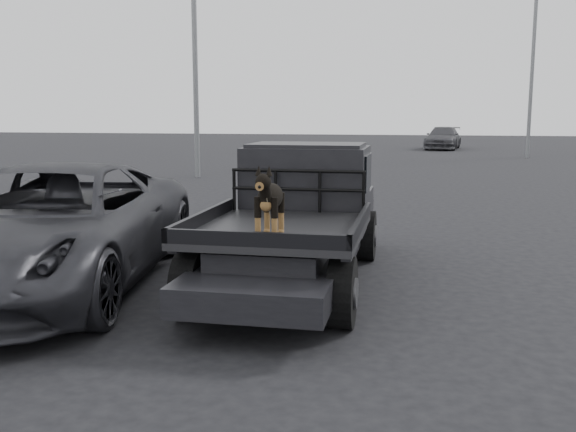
% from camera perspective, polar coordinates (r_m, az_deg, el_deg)
% --- Properties ---
extents(ground, '(120.00, 120.00, 0.00)m').
position_cam_1_polar(ground, '(6.71, -2.62, -10.31)').
color(ground, black).
rests_on(ground, ground).
extents(flatbed_ute, '(2.00, 5.40, 0.92)m').
position_cam_1_polar(flatbed_ute, '(8.49, 0.60, -2.89)').
color(flatbed_ute, black).
rests_on(flatbed_ute, ground).
extents(ute_cab, '(1.72, 1.30, 0.88)m').
position_cam_1_polar(ute_cab, '(9.28, 1.71, 3.76)').
color(ute_cab, black).
rests_on(ute_cab, flatbed_ute).
extents(headache_rack, '(1.80, 0.08, 0.55)m').
position_cam_1_polar(headache_rack, '(8.57, 0.86, 2.20)').
color(headache_rack, black).
rests_on(headache_rack, flatbed_ute).
extents(dog, '(0.32, 0.60, 0.74)m').
position_cam_1_polar(dog, '(6.85, -1.62, 1.24)').
color(dog, black).
rests_on(dog, flatbed_ute).
extents(parked_suv, '(3.45, 6.01, 1.58)m').
position_cam_1_polar(parked_suv, '(8.74, -20.39, -0.92)').
color(parked_suv, '#2D2E33').
rests_on(parked_suv, ground).
extents(distant_car_b, '(2.56, 4.90, 1.36)m').
position_cam_1_polar(distant_car_b, '(40.91, 13.62, 6.75)').
color(distant_car_b, '#404045').
rests_on(distant_car_b, ground).
extents(floodlight_mid, '(1.08, 0.28, 12.59)m').
position_cam_1_polar(floodlight_mid, '(34.67, 21.14, 16.30)').
color(floodlight_mid, slate).
rests_on(floodlight_mid, ground).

